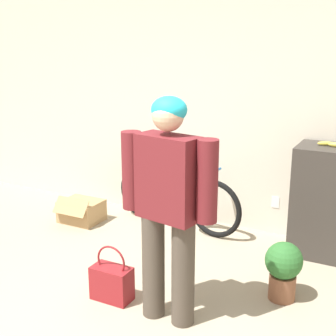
{
  "coord_description": "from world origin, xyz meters",
  "views": [
    {
      "loc": [
        1.68,
        -1.76,
        1.97
      ],
      "look_at": [
        0.28,
        0.92,
        1.14
      ],
      "focal_mm": 50.0,
      "sensor_mm": 36.0,
      "label": 1
    }
  ],
  "objects_px": {
    "person": "(168,199)",
    "bicycle": "(176,198)",
    "handbag": "(112,282)",
    "potted_plant": "(283,268)",
    "cardboard_box": "(81,211)"
  },
  "relations": [
    {
      "from": "person",
      "to": "handbag",
      "type": "distance_m",
      "value": 0.93
    },
    {
      "from": "bicycle",
      "to": "handbag",
      "type": "distance_m",
      "value": 1.59
    },
    {
      "from": "person",
      "to": "cardboard_box",
      "type": "relative_size",
      "value": 3.71
    },
    {
      "from": "bicycle",
      "to": "handbag",
      "type": "relative_size",
      "value": 3.43
    },
    {
      "from": "person",
      "to": "potted_plant",
      "type": "distance_m",
      "value": 1.14
    },
    {
      "from": "person",
      "to": "potted_plant",
      "type": "relative_size",
      "value": 3.42
    },
    {
      "from": "person",
      "to": "bicycle",
      "type": "relative_size",
      "value": 1.04
    },
    {
      "from": "person",
      "to": "bicycle",
      "type": "bearing_deg",
      "value": 125.12
    },
    {
      "from": "person",
      "to": "handbag",
      "type": "bearing_deg",
      "value": -172.27
    },
    {
      "from": "bicycle",
      "to": "handbag",
      "type": "bearing_deg",
      "value": -74.12
    },
    {
      "from": "handbag",
      "to": "potted_plant",
      "type": "height_order",
      "value": "potted_plant"
    },
    {
      "from": "handbag",
      "to": "potted_plant",
      "type": "xyz_separation_m",
      "value": [
        1.18,
        0.62,
        0.12
      ]
    },
    {
      "from": "person",
      "to": "cardboard_box",
      "type": "xyz_separation_m",
      "value": [
        -1.75,
        1.24,
        -0.8
      ]
    },
    {
      "from": "person",
      "to": "bicycle",
      "type": "xyz_separation_m",
      "value": [
        -0.73,
        1.59,
        -0.6
      ]
    },
    {
      "from": "handbag",
      "to": "potted_plant",
      "type": "relative_size",
      "value": 0.95
    }
  ]
}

